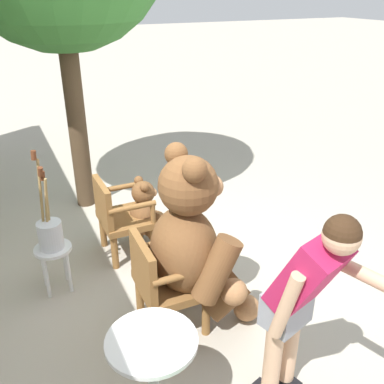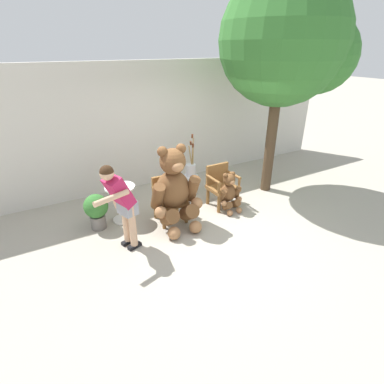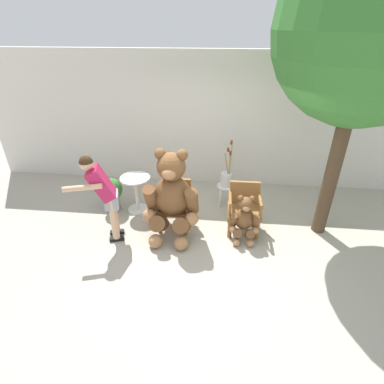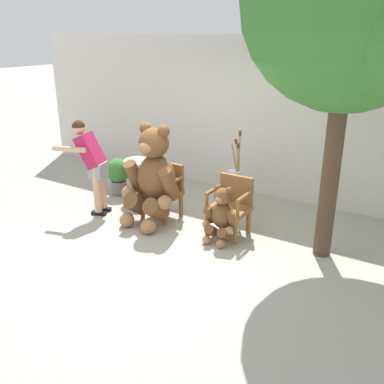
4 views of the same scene
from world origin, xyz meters
TOP-DOWN VIEW (x-y plane):
  - ground_plane at (0.00, 0.00)m, footprint 60.00×60.00m
  - wooden_chair_left at (-0.60, 0.56)m, footprint 0.58×0.54m
  - wooden_chair_right at (0.61, 0.56)m, footprint 0.56×0.52m
  - teddy_bear_large at (-0.61, 0.29)m, footprint 0.93×0.89m
  - teddy_bear_small at (0.61, 0.27)m, footprint 0.49×0.46m
  - person_visitor at (-1.66, 0.06)m, footprint 0.73×0.63m
  - white_stool at (0.29, 1.30)m, footprint 0.34×0.34m
  - brush_bucket at (0.29, 1.30)m, footprint 0.22×0.22m
  - round_side_table at (-1.41, 0.96)m, footprint 0.56×0.56m

SIDE VIEW (x-z plane):
  - ground_plane at x=0.00m, z-range 0.00..0.00m
  - white_stool at x=0.29m, z-range 0.13..0.59m
  - teddy_bear_small at x=0.61m, z-range -0.01..0.81m
  - round_side_table at x=-1.41m, z-range 0.09..0.81m
  - wooden_chair_left at x=-0.60m, z-range 0.03..0.89m
  - wooden_chair_right at x=0.61m, z-range 0.03..0.89m
  - brush_bucket at x=0.29m, z-range 0.17..1.10m
  - teddy_bear_large at x=-0.61m, z-range -0.02..1.54m
  - person_visitor at x=-1.66m, z-range 0.14..1.68m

